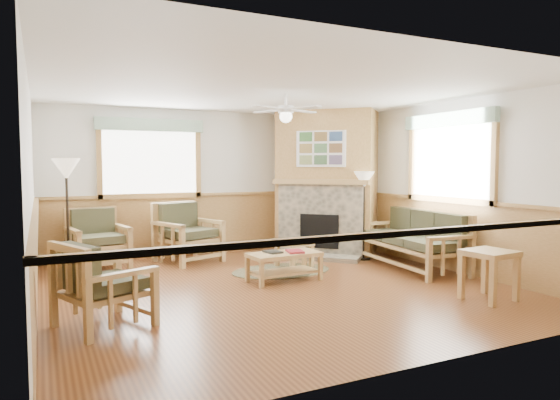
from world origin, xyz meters
name	(u,v)px	position (x,y,z in m)	size (l,w,h in m)	color
floor	(276,287)	(0.00, 0.00, -0.01)	(6.00, 6.00, 0.01)	brown
ceiling	(276,90)	(0.00, 0.00, 2.70)	(6.00, 6.00, 0.01)	white
wall_back	(209,183)	(0.00, 3.00, 1.35)	(6.00, 0.02, 2.70)	white
wall_front	(431,205)	(0.00, -3.00, 1.35)	(6.00, 0.02, 2.70)	white
wall_left	(31,195)	(-3.00, 0.00, 1.35)	(0.02, 6.00, 2.70)	white
wall_right	(442,186)	(3.00, 0.00, 1.35)	(0.02, 6.00, 2.70)	white
wainscot	(276,247)	(0.00, 0.00, 0.55)	(6.00, 6.00, 1.10)	#A77D44
fireplace	(327,183)	(2.05, 2.05, 1.35)	(2.20, 2.20, 2.70)	#A77D44
window_back	(150,118)	(-1.10, 2.96, 2.53)	(1.90, 0.16, 1.50)	white
window_right	(451,111)	(2.96, -0.20, 2.53)	(0.16, 1.90, 1.50)	white
ceiling_fan	(286,97)	(0.30, 0.30, 2.66)	(1.24, 1.24, 0.36)	white
sofa	(411,239)	(2.55, 0.21, 0.47)	(0.84, 2.05, 0.94)	#AC8750
armchair_back_left	(98,238)	(-2.08, 2.44, 0.48)	(0.86, 0.86, 0.97)	#AC8750
armchair_back_right	(188,232)	(-0.61, 2.28, 0.51)	(0.92, 0.92, 1.03)	#AC8750
armchair_left	(104,284)	(-2.34, -0.75, 0.45)	(0.81, 0.81, 0.90)	#AC8750
coffee_table	(284,267)	(0.25, 0.26, 0.21)	(1.04, 0.52, 0.42)	#AC8750
end_table_chairs	(172,246)	(-0.83, 2.55, 0.25)	(0.44, 0.42, 0.49)	#AC8750
end_table_sofa	(489,275)	(2.10, -1.77, 0.31)	(0.56, 0.54, 0.63)	#AC8750
footstool	(294,254)	(0.84, 1.08, 0.21)	(0.49, 0.49, 0.43)	#AC8750
braided_rug	(281,271)	(0.52, 0.89, 0.01)	(1.63, 1.63, 0.01)	brown
floor_lamp_left	(68,216)	(-2.54, 2.12, 0.90)	(0.41, 0.41, 1.80)	black
floor_lamp_right	(364,215)	(2.26, 1.14, 0.79)	(0.36, 0.36, 1.58)	black
book_red	(295,250)	(0.40, 0.21, 0.45)	(0.22, 0.30, 0.03)	maroon
book_dark	(273,251)	(0.10, 0.33, 0.44)	(0.20, 0.27, 0.03)	black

